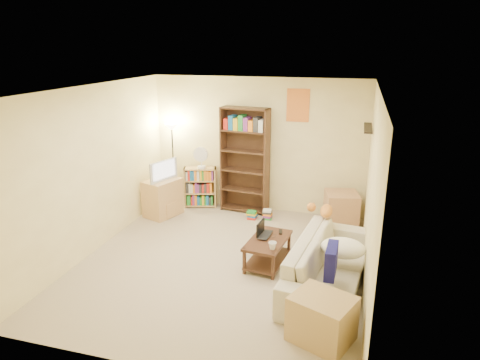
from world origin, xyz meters
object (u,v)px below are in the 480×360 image
object	(u,v)px
mug	(272,246)
end_cabinet	(322,319)
tabby_cat	(324,210)
television	(161,170)
desk_fan	(201,157)
floor_lamp	(172,141)
sofa	(329,263)
coffee_table	(268,248)
laptop	(269,236)
tall_bookshelf	(245,158)
side_table	(341,210)
tv_stand	(163,198)
short_bookshelf	(200,187)

from	to	relation	value
mug	end_cabinet	xyz separation A→B (m)	(0.78, -1.19, -0.19)
tabby_cat	television	xyz separation A→B (m)	(-2.99, 0.79, 0.16)
desk_fan	end_cabinet	xyz separation A→B (m)	(2.61, -3.37, -0.76)
floor_lamp	sofa	bearing A→B (deg)	-35.30
coffee_table	mug	xyz separation A→B (m)	(0.12, -0.29, 0.20)
laptop	television	distance (m)	2.61
tall_bookshelf	floor_lamp	xyz separation A→B (m)	(-1.44, 0.00, 0.24)
desk_fan	sofa	bearing A→B (deg)	-40.48
mug	tall_bookshelf	bearing A→B (deg)	113.88
television	side_table	world-z (taller)	television
floor_lamp	mug	bearing A→B (deg)	-42.46
laptop	end_cabinet	bearing A→B (deg)	-144.91
tabby_cat	end_cabinet	size ratio (longest dim) A/B	0.81
tabby_cat	laptop	bearing A→B (deg)	-149.12
desk_fan	coffee_table	bearing A→B (deg)	-47.89
tabby_cat	television	bearing A→B (deg)	165.21
tall_bookshelf	television	bearing A→B (deg)	-149.59
tabby_cat	television	distance (m)	3.09
desk_fan	side_table	size ratio (longest dim) A/B	0.68
television	desk_fan	size ratio (longest dim) A/B	1.53
coffee_table	side_table	xyz separation A→B (m)	(0.95, 1.66, 0.06)
television	tall_bookshelf	world-z (taller)	tall_bookshelf
tv_stand	side_table	xyz separation A→B (m)	(3.21, 0.34, -0.03)
desk_fan	end_cabinet	bearing A→B (deg)	-52.22
tv_stand	floor_lamp	xyz separation A→B (m)	(-0.04, 0.62, 0.94)
coffee_table	tabby_cat	bearing A→B (deg)	42.90
side_table	tv_stand	bearing A→B (deg)	-173.87
sofa	mug	size ratio (longest dim) A/B	16.12
coffee_table	side_table	bearing A→B (deg)	67.17
coffee_table	tv_stand	size ratio (longest dim) A/B	1.36
television	side_table	xyz separation A→B (m)	(3.21, 0.34, -0.57)
tall_bookshelf	short_bookshelf	xyz separation A→B (m)	(-0.89, 0.00, -0.65)
tv_stand	floor_lamp	world-z (taller)	floor_lamp
floor_lamp	end_cabinet	size ratio (longest dim) A/B	2.62
sofa	tabby_cat	world-z (taller)	tabby_cat
floor_lamp	desk_fan	bearing A→B (deg)	-4.04
television	desk_fan	bearing A→B (deg)	-23.92
sofa	end_cabinet	world-z (taller)	sofa
tabby_cat	coffee_table	distance (m)	1.01
mug	short_bookshelf	world-z (taller)	short_bookshelf
tall_bookshelf	short_bookshelf	size ratio (longest dim) A/B	2.51
coffee_table	desk_fan	size ratio (longest dim) A/B	2.22
sofa	tv_stand	size ratio (longest dim) A/B	3.26
tabby_cat	side_table	bearing A→B (deg)	78.87
coffee_table	laptop	world-z (taller)	laptop
mug	laptop	bearing A→B (deg)	109.29
laptop	side_table	xyz separation A→B (m)	(0.95, 1.57, -0.10)
short_bookshelf	floor_lamp	bearing A→B (deg)	164.34
television	end_cabinet	distance (m)	4.27
sofa	tall_bookshelf	world-z (taller)	tall_bookshelf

